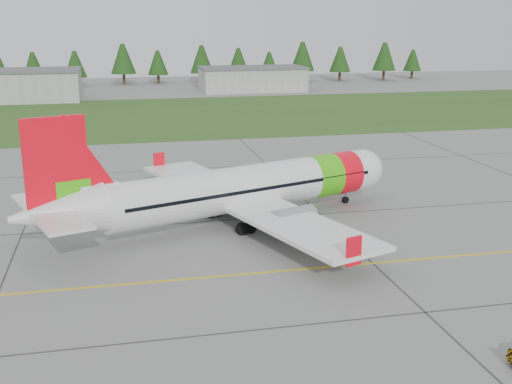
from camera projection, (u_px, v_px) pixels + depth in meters
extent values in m
plane|color=gray|center=(260.00, 330.00, 35.59)|extent=(320.00, 320.00, 0.00)
cylinder|color=white|center=(248.00, 187.00, 53.75)|extent=(24.87, 11.84, 3.76)
sphere|color=white|center=(362.00, 169.00, 60.11)|extent=(3.76, 3.76, 3.76)
cone|color=white|center=(57.00, 213.00, 45.57)|extent=(7.61, 5.78, 3.76)
cube|color=black|center=(365.00, 166.00, 60.17)|extent=(2.28, 2.87, 0.54)
cylinder|color=#44C90F|center=(321.00, 176.00, 57.67)|extent=(3.63, 4.45, 3.84)
cylinder|color=#FA081A|center=(342.00, 173.00, 58.84)|extent=(3.27, 4.32, 3.84)
cube|color=white|center=(243.00, 200.00, 53.78)|extent=(15.21, 30.84, 0.35)
cube|color=#FA081A|center=(159.00, 162.00, 65.71)|extent=(1.15, 0.55, 1.93)
cube|color=#FA081A|center=(354.00, 251.00, 40.59)|extent=(1.15, 0.55, 1.93)
cylinder|color=gray|center=(228.00, 190.00, 59.00)|extent=(3.94, 3.06, 2.02)
cylinder|color=gray|center=(294.00, 220.00, 50.31)|extent=(3.94, 3.06, 2.02)
cube|color=#FA081A|center=(56.00, 168.00, 44.82)|extent=(4.30, 1.80, 7.32)
cube|color=#44C90F|center=(74.00, 196.00, 45.92)|extent=(2.50, 1.21, 2.31)
cube|color=white|center=(50.00, 211.00, 45.26)|extent=(6.58, 11.47, 0.21)
cylinder|color=slate|center=(346.00, 196.00, 59.74)|extent=(0.17, 0.17, 1.35)
cylinder|color=black|center=(345.00, 200.00, 59.83)|extent=(0.71, 0.47, 0.66)
cylinder|color=slate|center=(218.00, 206.00, 55.77)|extent=(0.21, 0.21, 1.83)
cylinder|color=black|center=(214.00, 211.00, 55.68)|extent=(1.09, 0.74, 1.00)
cylinder|color=slate|center=(250.00, 222.00, 51.34)|extent=(0.21, 0.21, 1.83)
cylinder|color=black|center=(246.00, 228.00, 51.26)|extent=(1.09, 0.74, 1.00)
cube|color=#30561E|center=(157.00, 116.00, 112.83)|extent=(320.00, 50.00, 0.03)
cube|color=gold|center=(233.00, 275.00, 43.12)|extent=(120.00, 0.25, 0.02)
cube|color=#A8A8A3|center=(0.00, 87.00, 132.18)|extent=(32.00, 14.00, 6.00)
cube|color=#A8A8A3|center=(252.00, 80.00, 151.28)|extent=(24.00, 12.00, 5.20)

